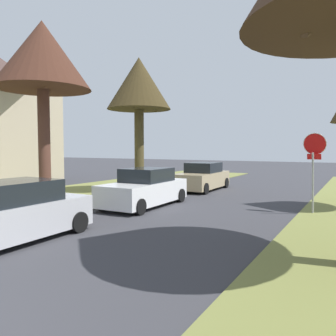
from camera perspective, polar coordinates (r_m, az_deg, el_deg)
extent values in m
cylinder|color=#9EA0A5|center=(13.03, 23.61, -2.43)|extent=(0.07, 0.50, 2.22)
cylinder|color=white|center=(13.24, 23.90, 3.81)|extent=(0.82, 0.23, 0.79)
cylinder|color=red|center=(13.24, 23.90, 3.81)|extent=(0.77, 0.23, 0.75)
cube|color=red|center=(13.16, 23.80, 1.79)|extent=(0.48, 0.10, 0.20)
cylinder|color=brown|center=(8.60, 26.51, 22.75)|extent=(1.24, 1.44, 1.24)
cylinder|color=brown|center=(13.45, -20.45, 2.86)|extent=(0.44, 0.44, 4.57)
cone|color=#45271C|center=(13.88, -20.77, 17.69)|extent=(3.56, 3.56, 2.54)
cylinder|color=brown|center=(14.08, -19.69, 14.63)|extent=(1.03, 0.48, 1.28)
cylinder|color=brown|center=(13.43, -21.66, 15.80)|extent=(0.99, 0.51, 1.55)
cylinder|color=#493F23|center=(18.10, -4.96, 2.97)|extent=(0.51, 0.51, 4.45)
cone|color=#3A2F18|center=(18.43, -5.02, 14.27)|extent=(3.43, 3.43, 2.77)
cylinder|color=#493F23|center=(17.97, -6.56, 11.97)|extent=(1.33, 0.66, 1.34)
cylinder|color=#493F23|center=(18.05, -2.96, 11.68)|extent=(0.58, 1.51, 1.19)
cube|color=#BCBCC1|center=(9.51, -25.93, -8.02)|extent=(1.94, 4.45, 0.85)
cube|color=black|center=(9.53, -24.96, -3.68)|extent=(1.66, 2.07, 0.56)
cylinder|color=black|center=(9.98, -15.08, -8.96)|extent=(0.22, 0.61, 0.60)
cylinder|color=black|center=(11.23, -21.58, -7.69)|extent=(0.22, 0.61, 0.60)
cube|color=white|center=(13.90, -4.10, -4.13)|extent=(1.94, 4.45, 0.85)
cube|color=black|center=(14.01, -3.63, -1.17)|extent=(1.66, 2.07, 0.56)
cylinder|color=black|center=(12.11, -4.85, -6.66)|extent=(0.22, 0.61, 0.60)
cylinder|color=black|center=(13.14, -11.24, -5.92)|extent=(0.22, 0.61, 0.60)
cylinder|color=black|center=(14.94, 2.16, -4.72)|extent=(0.22, 0.61, 0.60)
cylinder|color=black|center=(15.78, -3.52, -4.28)|extent=(0.22, 0.61, 0.60)
cube|color=tan|center=(19.29, 5.87, -2.02)|extent=(1.94, 4.45, 0.85)
cube|color=black|center=(19.44, 6.14, 0.11)|extent=(1.66, 2.07, 0.56)
cylinder|color=black|center=(17.47, 6.41, -3.55)|extent=(0.22, 0.61, 0.60)
cylinder|color=black|center=(18.19, 1.32, -3.25)|extent=(0.22, 0.61, 0.60)
cylinder|color=black|center=(20.55, 9.89, -2.53)|extent=(0.22, 0.61, 0.60)
cylinder|color=black|center=(21.16, 5.42, -2.32)|extent=(0.22, 0.61, 0.60)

